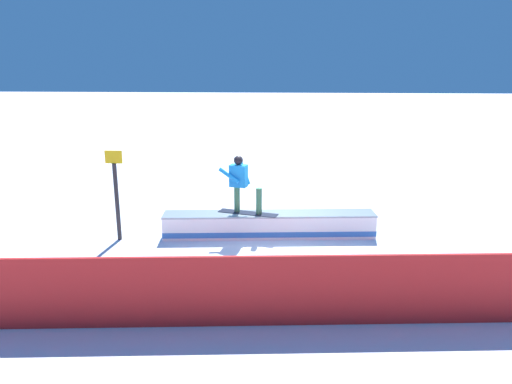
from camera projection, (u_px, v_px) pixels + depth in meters
ground_plane at (269, 236)px, 11.75m from camera, size 120.00×120.00×0.00m
grind_box at (269, 226)px, 11.68m from camera, size 5.16×1.09×0.60m
snowboarder at (241, 182)px, 11.44m from camera, size 1.49×0.67×1.40m
safety_fence at (260, 291)px, 7.62m from camera, size 9.97×0.96×1.20m
trail_marker at (116, 193)px, 11.25m from camera, size 0.40×0.10×2.17m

